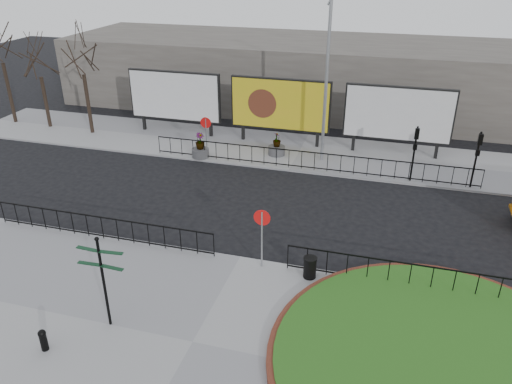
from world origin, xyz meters
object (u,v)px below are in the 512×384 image
(fingerpost_sign, at_px, (102,273))
(bollard, at_px, (43,339))
(planter_a, at_px, (200,149))
(billboard_mid, at_px, (280,105))
(lamp_post, at_px, (327,79))
(litter_bin, at_px, (310,267))
(planter_b, at_px, (277,147))

(fingerpost_sign, bearing_deg, bollard, -126.74)
(bollard, xyz_separation_m, planter_a, (-1.17, 15.95, 0.11))
(bollard, bearing_deg, billboard_mid, 81.99)
(billboard_mid, height_order, lamp_post, lamp_post)
(fingerpost_sign, distance_m, planter_a, 14.65)
(litter_bin, distance_m, planter_b, 12.31)
(planter_b, bearing_deg, lamp_post, 0.00)
(lamp_post, height_order, fingerpost_sign, lamp_post)
(planter_b, bearing_deg, litter_bin, -70.47)
(bollard, height_order, planter_b, planter_b)
(litter_bin, bearing_deg, fingerpost_sign, -143.25)
(planter_a, bearing_deg, fingerpost_sign, -80.15)
(bollard, distance_m, litter_bin, 9.31)
(billboard_mid, xyz_separation_m, fingerpost_sign, (-1.42, -17.93, -0.46))
(litter_bin, xyz_separation_m, planter_b, (-4.12, 11.60, 0.03))
(billboard_mid, bearing_deg, litter_bin, -71.98)
(bollard, xyz_separation_m, litter_bin, (7.16, 5.95, 0.02))
(litter_bin, bearing_deg, planter_a, 129.81)
(lamp_post, relative_size, fingerpost_sign, 2.76)
(billboard_mid, relative_size, litter_bin, 7.26)
(billboard_mid, bearing_deg, bollard, -98.01)
(planter_a, bearing_deg, litter_bin, -50.19)
(planter_a, relative_size, planter_b, 1.07)
(lamp_post, relative_size, bollard, 12.16)
(lamp_post, distance_m, planter_b, 5.04)
(billboard_mid, xyz_separation_m, planter_b, (0.30, -1.97, -2.02))
(bollard, relative_size, litter_bin, 0.89)
(litter_bin, distance_m, planter_a, 13.02)
(lamp_post, bearing_deg, planter_b, -180.00)
(billboard_mid, bearing_deg, planter_a, -137.65)
(fingerpost_sign, height_order, litter_bin, fingerpost_sign)
(lamp_post, xyz_separation_m, planter_a, (-6.93, -1.60, -4.18))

